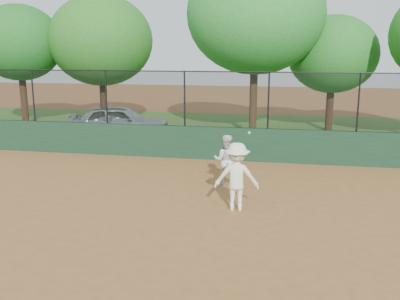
% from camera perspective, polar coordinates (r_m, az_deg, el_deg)
% --- Properties ---
extents(ground, '(80.00, 80.00, 0.00)m').
position_cam_1_polar(ground, '(10.90, -6.40, -8.51)').
color(ground, brown).
rests_on(ground, ground).
extents(back_wall, '(26.00, 0.20, 1.20)m').
position_cam_1_polar(back_wall, '(16.33, -0.23, 0.95)').
color(back_wall, '#1B3D26').
rests_on(back_wall, ground).
extents(grass_strip, '(36.00, 12.00, 0.01)m').
position_cam_1_polar(grass_strip, '(22.25, 2.76, 2.53)').
color(grass_strip, '#2E581B').
rests_on(grass_strip, ground).
extents(parked_car, '(4.76, 2.68, 1.53)m').
position_cam_1_polar(parked_car, '(20.35, -10.28, 3.56)').
color(parked_car, silver).
rests_on(parked_car, ground).
extents(player_second, '(0.76, 0.61, 1.51)m').
position_cam_1_polar(player_second, '(13.17, 3.33, -1.27)').
color(player_second, silver).
rests_on(player_second, ground).
extents(player_main, '(1.15, 0.72, 2.05)m').
position_cam_1_polar(player_main, '(11.07, 4.71, -3.44)').
color(player_main, '#F0F0CC').
rests_on(player_main, ground).
extents(fence_assembly, '(26.00, 0.06, 2.00)m').
position_cam_1_polar(fence_assembly, '(16.08, -0.34, 6.66)').
color(fence_assembly, black).
rests_on(fence_assembly, back_wall).
extents(tree_0, '(4.39, 3.99, 6.17)m').
position_cam_1_polar(tree_0, '(24.81, -22.15, 12.57)').
color(tree_0, '#4A2F1A').
rests_on(tree_0, ground).
extents(tree_1, '(5.19, 4.72, 6.62)m').
position_cam_1_polar(tree_1, '(23.32, -12.59, 13.50)').
color(tree_1, '#3C2514').
rests_on(tree_1, ground).
extents(tree_2, '(6.10, 5.54, 8.09)m').
position_cam_1_polar(tree_2, '(20.58, 7.12, 16.85)').
color(tree_2, '#4D321B').
rests_on(tree_2, ground).
extents(tree_3, '(4.27, 3.88, 5.57)m').
position_cam_1_polar(tree_3, '(22.63, 16.65, 11.64)').
color(tree_3, '#3F2615').
rests_on(tree_3, ground).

